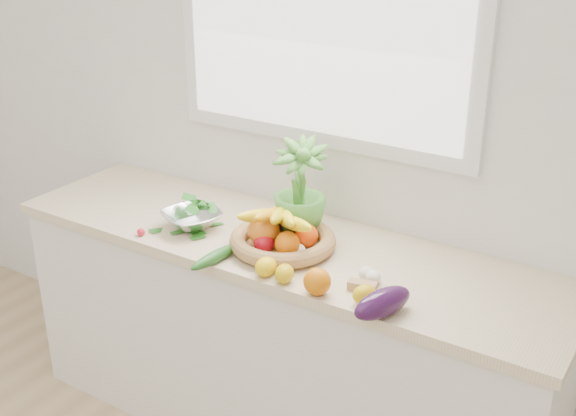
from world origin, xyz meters
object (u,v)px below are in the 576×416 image
Objects in this scene: cucumber at (215,257)px; fruit_basket at (282,235)px; colander_with_spinach at (192,215)px; potted_herb at (300,188)px; apple at (264,243)px; eggplant at (383,303)px.

fruit_basket is at bearing 57.82° from cucumber.
cucumber is at bearing -35.15° from colander_with_spinach.
potted_herb is at bearing 23.35° from colander_with_spinach.
colander_with_spinach reaches higher than apple.
cucumber is at bearing -111.75° from potted_herb.
fruit_basket reaches higher than apple.
cucumber is 0.31m from colander_with_spinach.
cucumber is (-0.10, -0.16, -0.02)m from apple.
eggplant is at bearing 0.00° from cucumber.
eggplant is 0.56m from fruit_basket.
colander_with_spinach is at bearing 176.63° from apple.
apple is 0.31× the size of cucumber.
colander_with_spinach is (-0.36, 0.02, 0.02)m from apple.
apple is 0.20× the size of potted_herb.
potted_herb is 0.45m from colander_with_spinach.
cucumber is at bearing -122.18° from fruit_basket.
eggplant is 0.60× the size of potted_herb.
fruit_basket reaches higher than cucumber.
colander_with_spinach is (-0.39, -0.17, -0.14)m from potted_herb.
colander_with_spinach is (-0.39, -0.04, 0.00)m from fruit_basket.
potted_herb reaches higher than apple.
potted_herb reaches higher than colander_with_spinach.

